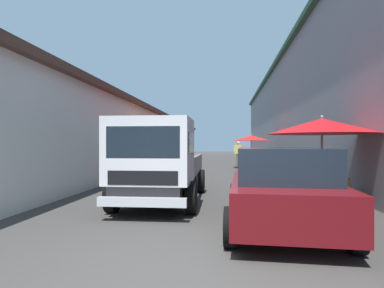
{
  "coord_description": "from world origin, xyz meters",
  "views": [
    {
      "loc": [
        -3.64,
        -0.52,
        1.53
      ],
      "look_at": [
        8.26,
        0.75,
        1.52
      ],
      "focal_mm": 29.61,
      "sensor_mm": 36.0,
      "label": 1
    }
  ],
  "objects_px": {
    "fruit_stall_near_left": "(251,143)",
    "plastic_stool": "(165,167)",
    "fruit_stall_far_left": "(323,136)",
    "fruit_stall_near_right": "(178,142)",
    "fruit_stall_far_right": "(166,135)",
    "delivery_truck": "(158,164)",
    "fruit_stall_mid_lane": "(162,143)",
    "hatchback_car": "(281,187)",
    "vendor_by_crates": "(239,152)"
  },
  "relations": [
    {
      "from": "fruit_stall_near_left",
      "to": "hatchback_car",
      "type": "bearing_deg",
      "value": 177.84
    },
    {
      "from": "fruit_stall_near_right",
      "to": "delivery_truck",
      "type": "distance_m",
      "value": 11.76
    },
    {
      "from": "vendor_by_crates",
      "to": "plastic_stool",
      "type": "xyz_separation_m",
      "value": [
        -5.09,
        4.08,
        -0.66
      ]
    },
    {
      "from": "vendor_by_crates",
      "to": "plastic_stool",
      "type": "bearing_deg",
      "value": 141.3
    },
    {
      "from": "fruit_stall_near_right",
      "to": "fruit_stall_far_right",
      "type": "bearing_deg",
      "value": -174.49
    },
    {
      "from": "fruit_stall_near_left",
      "to": "delivery_truck",
      "type": "distance_m",
      "value": 12.7
    },
    {
      "from": "fruit_stall_far_right",
      "to": "plastic_stool",
      "type": "xyz_separation_m",
      "value": [
        4.89,
        1.01,
        -1.52
      ]
    },
    {
      "from": "fruit_stall_far_left",
      "to": "fruit_stall_near_right",
      "type": "height_order",
      "value": "fruit_stall_far_left"
    },
    {
      "from": "fruit_stall_mid_lane",
      "to": "plastic_stool",
      "type": "xyz_separation_m",
      "value": [
        1.16,
        0.11,
        -1.22
      ]
    },
    {
      "from": "fruit_stall_near_left",
      "to": "fruit_stall_near_right",
      "type": "distance_m",
      "value": 4.51
    },
    {
      "from": "delivery_truck",
      "to": "plastic_stool",
      "type": "distance_m",
      "value": 9.12
    },
    {
      "from": "fruit_stall_near_left",
      "to": "delivery_truck",
      "type": "relative_size",
      "value": 0.49
    },
    {
      "from": "fruit_stall_mid_lane",
      "to": "plastic_stool",
      "type": "distance_m",
      "value": 1.69
    },
    {
      "from": "hatchback_car",
      "to": "delivery_truck",
      "type": "bearing_deg",
      "value": 59.62
    },
    {
      "from": "hatchback_car",
      "to": "delivery_truck",
      "type": "height_order",
      "value": "delivery_truck"
    },
    {
      "from": "fruit_stall_near_left",
      "to": "delivery_truck",
      "type": "xyz_separation_m",
      "value": [
        -12.29,
        3.15,
        -0.54
      ]
    },
    {
      "from": "fruit_stall_near_right",
      "to": "delivery_truck",
      "type": "height_order",
      "value": "fruit_stall_near_right"
    },
    {
      "from": "fruit_stall_mid_lane",
      "to": "vendor_by_crates",
      "type": "xyz_separation_m",
      "value": [
        6.24,
        -3.97,
        -0.57
      ]
    },
    {
      "from": "fruit_stall_far_right",
      "to": "plastic_stool",
      "type": "bearing_deg",
      "value": 11.63
    },
    {
      "from": "fruit_stall_far_left",
      "to": "delivery_truck",
      "type": "distance_m",
      "value": 4.09
    },
    {
      "from": "hatchback_car",
      "to": "fruit_stall_near_right",
      "type": "bearing_deg",
      "value": 16.61
    },
    {
      "from": "fruit_stall_near_right",
      "to": "fruit_stall_mid_lane",
      "type": "bearing_deg",
      "value": 177.56
    },
    {
      "from": "fruit_stall_far_left",
      "to": "fruit_stall_mid_lane",
      "type": "relative_size",
      "value": 1.08
    },
    {
      "from": "fruit_stall_far_left",
      "to": "vendor_by_crates",
      "type": "xyz_separation_m",
      "value": [
        13.49,
        1.5,
        -0.73
      ]
    },
    {
      "from": "delivery_truck",
      "to": "fruit_stall_mid_lane",
      "type": "bearing_deg",
      "value": 10.74
    },
    {
      "from": "fruit_stall_far_right",
      "to": "plastic_stool",
      "type": "relative_size",
      "value": 5.58
    },
    {
      "from": "vendor_by_crates",
      "to": "fruit_stall_near_right",
      "type": "bearing_deg",
      "value": 121.88
    },
    {
      "from": "fruit_stall_far_right",
      "to": "fruit_stall_near_right",
      "type": "bearing_deg",
      "value": 5.51
    },
    {
      "from": "plastic_stool",
      "to": "fruit_stall_near_left",
      "type": "bearing_deg",
      "value": -54.86
    },
    {
      "from": "fruit_stall_far_right",
      "to": "fruit_stall_near_left",
      "type": "bearing_deg",
      "value": -24.39
    },
    {
      "from": "fruit_stall_far_right",
      "to": "delivery_truck",
      "type": "distance_m",
      "value": 4.18
    },
    {
      "from": "fruit_stall_mid_lane",
      "to": "hatchback_car",
      "type": "relative_size",
      "value": 0.61
    },
    {
      "from": "fruit_stall_mid_lane",
      "to": "delivery_truck",
      "type": "bearing_deg",
      "value": -169.26
    },
    {
      "from": "hatchback_car",
      "to": "delivery_truck",
      "type": "distance_m",
      "value": 3.06
    },
    {
      "from": "fruit_stall_far_right",
      "to": "fruit_stall_far_left",
      "type": "xyz_separation_m",
      "value": [
        -3.52,
        -4.57,
        -0.13
      ]
    },
    {
      "from": "fruit_stall_mid_lane",
      "to": "hatchback_car",
      "type": "distance_m",
      "value": 10.23
    },
    {
      "from": "fruit_stall_far_right",
      "to": "delivery_truck",
      "type": "height_order",
      "value": "fruit_stall_far_right"
    },
    {
      "from": "fruit_stall_near_left",
      "to": "hatchback_car",
      "type": "xyz_separation_m",
      "value": [
        -13.83,
        0.52,
        -0.84
      ]
    },
    {
      "from": "fruit_stall_near_left",
      "to": "hatchback_car",
      "type": "relative_size",
      "value": 0.6
    },
    {
      "from": "fruit_stall_far_left",
      "to": "vendor_by_crates",
      "type": "height_order",
      "value": "fruit_stall_far_left"
    },
    {
      "from": "fruit_stall_near_left",
      "to": "plastic_stool",
      "type": "height_order",
      "value": "fruit_stall_near_left"
    },
    {
      "from": "fruit_stall_near_left",
      "to": "fruit_stall_mid_lane",
      "type": "height_order",
      "value": "fruit_stall_mid_lane"
    },
    {
      "from": "fruit_stall_near_right",
      "to": "vendor_by_crates",
      "type": "height_order",
      "value": "fruit_stall_near_right"
    },
    {
      "from": "fruit_stall_near_left",
      "to": "fruit_stall_mid_lane",
      "type": "bearing_deg",
      "value": 134.14
    },
    {
      "from": "fruit_stall_far_left",
      "to": "plastic_stool",
      "type": "xyz_separation_m",
      "value": [
        8.41,
        5.58,
        -1.39
      ]
    },
    {
      "from": "plastic_stool",
      "to": "fruit_stall_mid_lane",
      "type": "bearing_deg",
      "value": -174.72
    },
    {
      "from": "fruit_stall_mid_lane",
      "to": "delivery_truck",
      "type": "relative_size",
      "value": 0.49
    },
    {
      "from": "hatchback_car",
      "to": "fruit_stall_mid_lane",
      "type": "bearing_deg",
      "value": 23.75
    },
    {
      "from": "fruit_stall_near_left",
      "to": "fruit_stall_near_right",
      "type": "height_order",
      "value": "fruit_stall_near_right"
    },
    {
      "from": "fruit_stall_mid_lane",
      "to": "hatchback_car",
      "type": "height_order",
      "value": "fruit_stall_mid_lane"
    }
  ]
}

